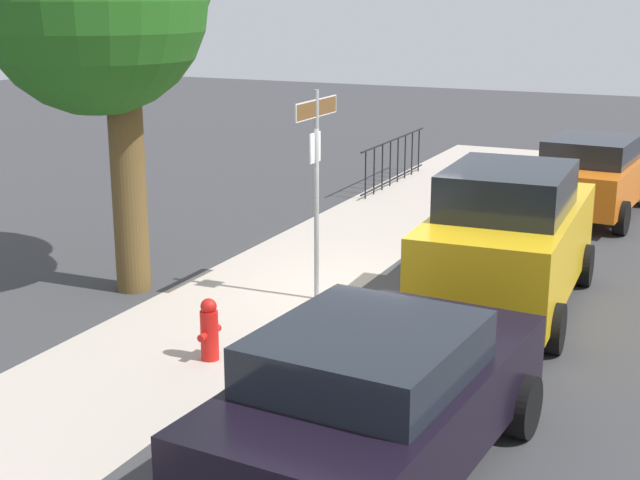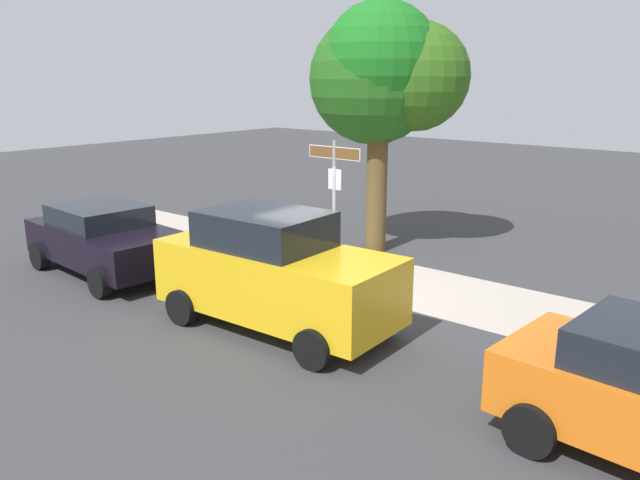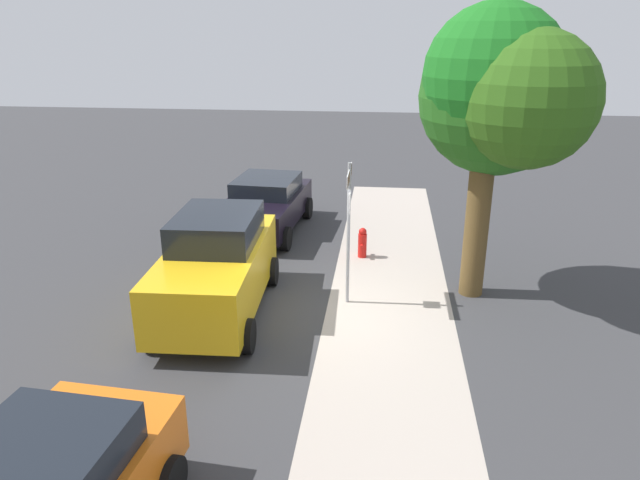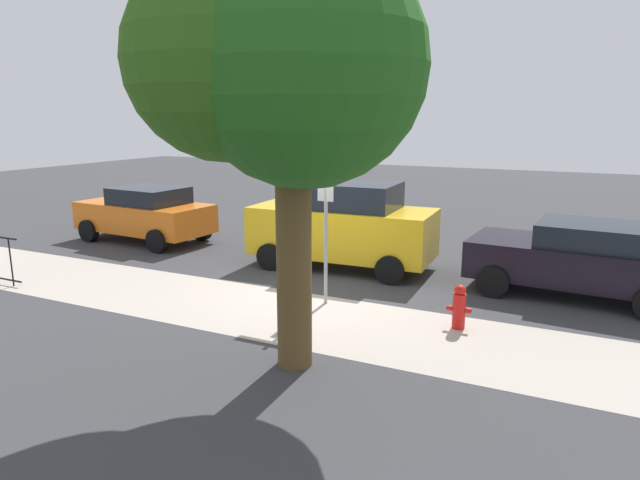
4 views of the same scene
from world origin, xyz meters
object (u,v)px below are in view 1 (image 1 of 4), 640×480
(car_orange, at_px, (592,175))
(fire_hydrant, at_px, (209,330))
(car_yellow, at_px, (508,238))
(street_sign, at_px, (316,155))
(car_black, at_px, (377,397))

(car_orange, bearing_deg, fire_hydrant, 167.22)
(car_yellow, relative_size, car_orange, 1.06)
(fire_hydrant, bearing_deg, car_yellow, -39.68)
(street_sign, height_order, car_yellow, street_sign)
(car_orange, relative_size, fire_hydrant, 5.33)
(car_yellow, height_order, car_orange, car_yellow)
(car_black, distance_m, fire_hydrant, 3.37)
(street_sign, distance_m, fire_hydrant, 3.15)
(car_black, bearing_deg, car_orange, 3.66)
(car_black, xyz_separation_m, fire_hydrant, (1.75, 2.85, -0.41))
(car_orange, height_order, fire_hydrant, car_orange)
(street_sign, relative_size, car_black, 0.72)
(car_black, distance_m, car_orange, 11.43)
(car_black, xyz_separation_m, car_yellow, (5.12, 0.06, 0.23))
(car_orange, bearing_deg, car_yellow, -177.26)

